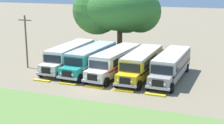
{
  "coord_description": "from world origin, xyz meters",
  "views": [
    {
      "loc": [
        13.18,
        -29.0,
        10.46
      ],
      "look_at": [
        0.0,
        4.47,
        1.6
      ],
      "focal_mm": 52.52,
      "sensor_mm": 36.0,
      "label": 1
    }
  ],
  "objects_px": {
    "parked_bus_slot_3": "(142,63)",
    "broad_shade_tree": "(119,9)",
    "parked_bus_slot_4": "(171,64)",
    "parked_bus_slot_0": "(70,55)",
    "utility_pole": "(26,40)",
    "parked_bus_slot_2": "(116,60)",
    "parked_bus_slot_1": "(91,58)"
  },
  "relations": [
    {
      "from": "broad_shade_tree",
      "to": "parked_bus_slot_2",
      "type": "bearing_deg",
      "value": -71.25
    },
    {
      "from": "parked_bus_slot_2",
      "to": "broad_shade_tree",
      "type": "height_order",
      "value": "broad_shade_tree"
    },
    {
      "from": "parked_bus_slot_4",
      "to": "broad_shade_tree",
      "type": "distance_m",
      "value": 15.83
    },
    {
      "from": "broad_shade_tree",
      "to": "parked_bus_slot_4",
      "type": "bearing_deg",
      "value": -47.04
    },
    {
      "from": "parked_bus_slot_2",
      "to": "parked_bus_slot_4",
      "type": "height_order",
      "value": "same"
    },
    {
      "from": "parked_bus_slot_4",
      "to": "parked_bus_slot_2",
      "type": "bearing_deg",
      "value": -84.73
    },
    {
      "from": "parked_bus_slot_0",
      "to": "parked_bus_slot_4",
      "type": "bearing_deg",
      "value": 87.99
    },
    {
      "from": "parked_bus_slot_3",
      "to": "broad_shade_tree",
      "type": "distance_m",
      "value": 14.23
    },
    {
      "from": "parked_bus_slot_1",
      "to": "parked_bus_slot_4",
      "type": "bearing_deg",
      "value": 93.05
    },
    {
      "from": "parked_bus_slot_2",
      "to": "utility_pole",
      "type": "distance_m",
      "value": 11.48
    },
    {
      "from": "parked_bus_slot_4",
      "to": "parked_bus_slot_3",
      "type": "bearing_deg",
      "value": -82.43
    },
    {
      "from": "parked_bus_slot_4",
      "to": "broad_shade_tree",
      "type": "height_order",
      "value": "broad_shade_tree"
    },
    {
      "from": "parked_bus_slot_0",
      "to": "utility_pole",
      "type": "bearing_deg",
      "value": -68.71
    },
    {
      "from": "parked_bus_slot_4",
      "to": "utility_pole",
      "type": "height_order",
      "value": "utility_pole"
    },
    {
      "from": "broad_shade_tree",
      "to": "utility_pole",
      "type": "height_order",
      "value": "broad_shade_tree"
    },
    {
      "from": "parked_bus_slot_3",
      "to": "broad_shade_tree",
      "type": "relative_size",
      "value": 0.85
    },
    {
      "from": "parked_bus_slot_1",
      "to": "broad_shade_tree",
      "type": "bearing_deg",
      "value": -175.24
    },
    {
      "from": "parked_bus_slot_0",
      "to": "parked_bus_slot_2",
      "type": "relative_size",
      "value": 0.99
    },
    {
      "from": "parked_bus_slot_1",
      "to": "parked_bus_slot_4",
      "type": "distance_m",
      "value": 9.6
    },
    {
      "from": "parked_bus_slot_0",
      "to": "parked_bus_slot_2",
      "type": "distance_m",
      "value": 6.35
    },
    {
      "from": "parked_bus_slot_1",
      "to": "utility_pole",
      "type": "relative_size",
      "value": 1.67
    },
    {
      "from": "parked_bus_slot_2",
      "to": "broad_shade_tree",
      "type": "relative_size",
      "value": 0.86
    },
    {
      "from": "parked_bus_slot_0",
      "to": "utility_pole",
      "type": "xyz_separation_m",
      "value": [
        -4.9,
        -2.05,
        1.92
      ]
    },
    {
      "from": "parked_bus_slot_3",
      "to": "utility_pole",
      "type": "relative_size",
      "value": 1.66
    },
    {
      "from": "parked_bus_slot_3",
      "to": "parked_bus_slot_0",
      "type": "bearing_deg",
      "value": -93.27
    },
    {
      "from": "parked_bus_slot_0",
      "to": "utility_pole",
      "type": "height_order",
      "value": "utility_pole"
    },
    {
      "from": "parked_bus_slot_0",
      "to": "parked_bus_slot_3",
      "type": "distance_m",
      "value": 9.42
    },
    {
      "from": "parked_bus_slot_3",
      "to": "utility_pole",
      "type": "height_order",
      "value": "utility_pole"
    },
    {
      "from": "broad_shade_tree",
      "to": "utility_pole",
      "type": "bearing_deg",
      "value": -119.49
    },
    {
      "from": "parked_bus_slot_1",
      "to": "broad_shade_tree",
      "type": "height_order",
      "value": "broad_shade_tree"
    },
    {
      "from": "parked_bus_slot_2",
      "to": "parked_bus_slot_1",
      "type": "bearing_deg",
      "value": -89.82
    },
    {
      "from": "parked_bus_slot_2",
      "to": "utility_pole",
      "type": "height_order",
      "value": "utility_pole"
    }
  ]
}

